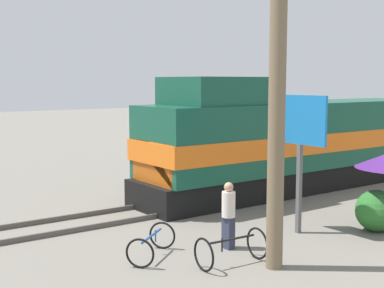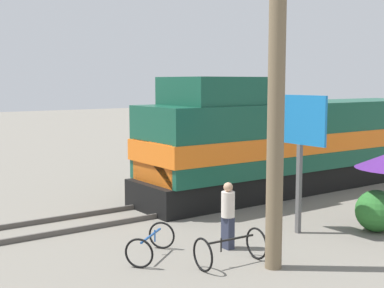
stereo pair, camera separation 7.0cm
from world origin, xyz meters
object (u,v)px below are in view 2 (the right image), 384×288
locomotive (291,143)px  utility_pole (276,84)px  person_bystander (228,213)px  bicycle (230,248)px  bicycle_spare (151,243)px  billboard_sign (300,131)px

locomotive → utility_pole: 9.26m
person_bystander → bicycle: person_bystander is taller
locomotive → person_bystander: size_ratio=8.25×
utility_pole → bicycle_spare: size_ratio=4.97×
locomotive → utility_pole: bearing=-48.3°
locomotive → person_bystander: (4.29, -6.65, -0.92)m
locomotive → bicycle_spare: 9.50m
utility_pole → billboard_sign: 3.26m
locomotive → bicycle_spare: bearing=-66.2°
locomotive → utility_pole: (5.97, -6.70, 2.28)m
locomotive → billboard_sign: (4.34, -4.18, 1.01)m
billboard_sign → bicycle_spare: (-0.55, -4.41, -2.48)m
billboard_sign → locomotive: bearing=136.1°
locomotive → person_bystander: 7.96m
bicycle → locomotive: bearing=128.3°
utility_pole → billboard_sign: bearing=122.8°
utility_pole → person_bystander: bearing=178.1°
bicycle_spare → locomotive: bearing=-103.7°
locomotive → bicycle_spare: size_ratio=8.55×
bicycle → bicycle_spare: 1.91m
person_bystander → bicycle: size_ratio=1.05×
utility_pole → person_bystander: size_ratio=4.80×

